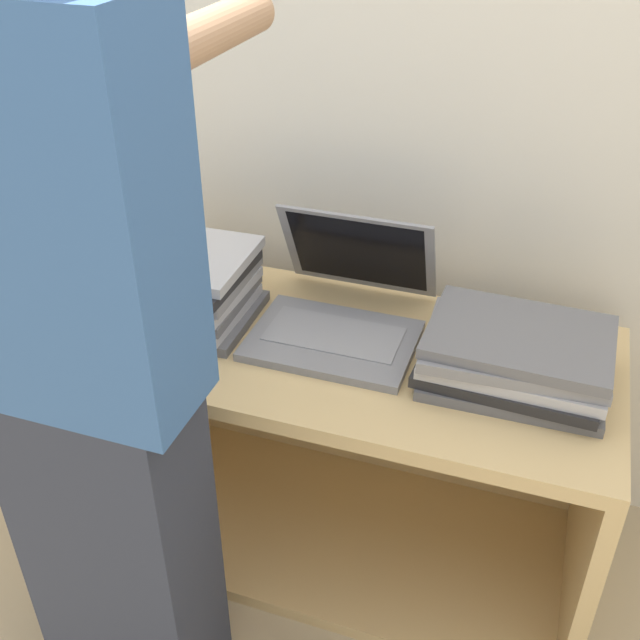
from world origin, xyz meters
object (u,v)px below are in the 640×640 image
Objects in this scene: person at (88,373)px; laptop_stack_right at (515,357)px; laptop_stack_left at (170,283)px; laptop_open at (341,310)px.

laptop_stack_right is at bearing 37.21° from person.
person reaches higher than laptop_stack_left.
person is at bearing -142.79° from laptop_stack_right.
laptop_stack_left is (-0.41, -0.07, 0.03)m from laptop_open.
laptop_stack_right is at bearing -9.63° from laptop_open.
laptop_stack_left is 1.02× the size of laptop_stack_right.
person is at bearing -114.87° from laptop_open.
laptop_stack_right is at bearing -0.08° from laptop_stack_left.
laptop_open reaches higher than laptop_stack_right.
person is (-0.68, -0.51, 0.16)m from laptop_stack_right.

